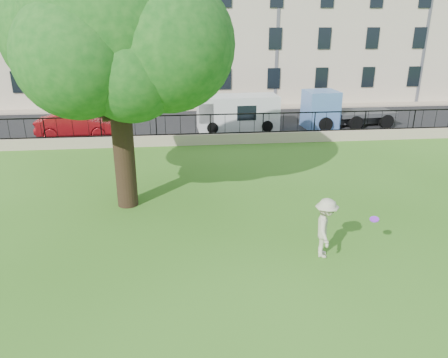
{
  "coord_description": "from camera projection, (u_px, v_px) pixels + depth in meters",
  "views": [
    {
      "loc": [
        -1.72,
        -11.88,
        6.88
      ],
      "look_at": [
        -0.11,
        3.5,
        1.06
      ],
      "focal_mm": 35.0,
      "sensor_mm": 36.0,
      "label": 1
    }
  ],
  "objects": [
    {
      "name": "man",
      "position": [
        325.0,
        228.0,
        13.0
      ],
      "size": [
        0.99,
        1.34,
        1.86
      ],
      "primitive_type": "imported",
      "rotation": [
        0.0,
        0.0,
        1.3
      ],
      "color": "#BEB99B",
      "rests_on": "ground"
    },
    {
      "name": "iron_railing",
      "position": [
        210.0,
        124.0,
        24.41
      ],
      "size": [
        50.0,
        0.05,
        1.13
      ],
      "color": "black",
      "rests_on": "retaining_wall"
    },
    {
      "name": "blue_truck",
      "position": [
        347.0,
        108.0,
        28.36
      ],
      "size": [
        5.83,
        2.48,
        2.39
      ],
      "primitive_type": "cube",
      "rotation": [
        0.0,
        0.0,
        0.08
      ],
      "color": "#557FC8",
      "rests_on": "street"
    },
    {
      "name": "frisbee",
      "position": [
        374.0,
        219.0,
        12.98
      ],
      "size": [
        0.29,
        0.3,
        0.12
      ],
      "primitive_type": "cylinder",
      "rotation": [
        0.21,
        -0.14,
        -0.12
      ],
      "color": "#9228E7"
    },
    {
      "name": "street",
      "position": [
        205.0,
        125.0,
        29.19
      ],
      "size": [
        60.0,
        9.0,
        0.01
      ],
      "primitive_type": "cube",
      "color": "black",
      "rests_on": "ground"
    },
    {
      "name": "sidewalk",
      "position": [
        201.0,
        108.0,
        34.01
      ],
      "size": [
        60.0,
        1.4,
        0.12
      ],
      "primitive_type": "cube",
      "color": "tan",
      "rests_on": "ground"
    },
    {
      "name": "red_sedan",
      "position": [
        77.0,
        124.0,
        26.02
      ],
      "size": [
        4.68,
        1.71,
        1.53
      ],
      "primitive_type": "imported",
      "rotation": [
        0.0,
        0.0,
        1.55
      ],
      "color": "maroon",
      "rests_on": "street"
    },
    {
      "name": "tree",
      "position": [
        110.0,
        25.0,
        14.63
      ],
      "size": [
        8.03,
        6.23,
        9.91
      ],
      "color": "black",
      "rests_on": "ground"
    },
    {
      "name": "retaining_wall",
      "position": [
        210.0,
        139.0,
        24.71
      ],
      "size": [
        50.0,
        0.4,
        0.6
      ],
      "primitive_type": "cube",
      "color": "tan",
      "rests_on": "ground"
    },
    {
      "name": "white_van",
      "position": [
        238.0,
        112.0,
        27.8
      ],
      "size": [
        5.15,
        2.16,
        2.14
      ],
      "primitive_type": "cube",
      "rotation": [
        0.0,
        0.0,
        0.03
      ],
      "color": "silver",
      "rests_on": "street"
    },
    {
      "name": "building_row",
      "position": [
        196.0,
        15.0,
        36.87
      ],
      "size": [
        56.4,
        10.4,
        13.8
      ],
      "color": "beige",
      "rests_on": "ground"
    },
    {
      "name": "ground",
      "position": [
        239.0,
        250.0,
        13.65
      ],
      "size": [
        120.0,
        120.0,
        0.0
      ],
      "primitive_type": "plane",
      "color": "#2E6017",
      "rests_on": "ground"
    }
  ]
}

